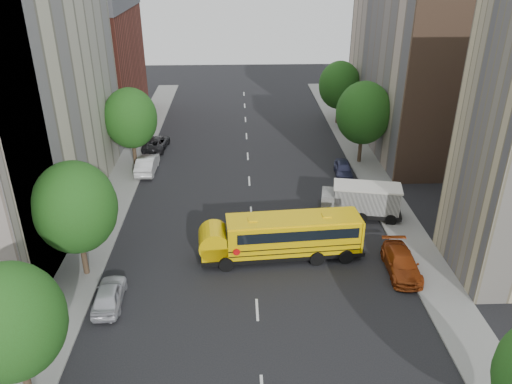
{
  "coord_description": "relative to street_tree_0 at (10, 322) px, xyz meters",
  "views": [
    {
      "loc": [
        -0.95,
        -31.31,
        19.31
      ],
      "look_at": [
        0.31,
        2.0,
        2.83
      ],
      "focal_mm": 35.0,
      "sensor_mm": 36.0,
      "label": 1
    }
  ],
  "objects": [
    {
      "name": "building_left_redbrick",
      "position": [
        -7.0,
        42.0,
        1.86
      ],
      "size": [
        10.0,
        15.0,
        13.0
      ],
      "primitive_type": "cube",
      "color": "maroon",
      "rests_on": "ground"
    },
    {
      "name": "building_right_far",
      "position": [
        29.0,
        34.0,
        4.36
      ],
      "size": [
        10.0,
        22.0,
        18.0
      ],
      "primitive_type": "cube",
      "color": "#B8A18F",
      "rests_on": "ground"
    },
    {
      "name": "sidewalk_right",
      "position": [
        22.5,
        19.0,
        -4.58
      ],
      "size": [
        3.0,
        80.0,
        0.12
      ],
      "primitive_type": "cube",
      "color": "slate",
      "rests_on": "ground"
    },
    {
      "name": "school_bus",
      "position": [
        12.81,
        11.54,
        -2.9
      ],
      "size": [
        11.25,
        3.45,
        3.13
      ],
      "rotation": [
        0.0,
        0.0,
        0.08
      ],
      "color": "black",
      "rests_on": "ground"
    },
    {
      "name": "building_left_cream",
      "position": [
        -7.0,
        20.0,
        5.36
      ],
      "size": [
        10.0,
        26.0,
        20.0
      ],
      "primitive_type": "cube",
      "color": "#B8B494",
      "rests_on": "ground"
    },
    {
      "name": "street_tree_2",
      "position": [
        0.0,
        28.0,
        0.19
      ],
      "size": [
        4.99,
        4.99,
        7.71
      ],
      "color": "#38281C",
      "rests_on": "ground"
    },
    {
      "name": "sidewalk_left",
      "position": [
        -0.5,
        19.0,
        -4.58
      ],
      "size": [
        3.0,
        80.0,
        0.12
      ],
      "primitive_type": "cube",
      "color": "slate",
      "rests_on": "ground"
    },
    {
      "name": "lane_markings",
      "position": [
        11.0,
        24.0,
        -4.64
      ],
      "size": [
        0.15,
        64.0,
        0.01
      ],
      "primitive_type": "cube",
      "color": "silver",
      "rests_on": "ground"
    },
    {
      "name": "street_tree_1",
      "position": [
        0.0,
        10.0,
        0.31
      ],
      "size": [
        5.12,
        5.12,
        7.9
      ],
      "color": "#38281C",
      "rests_on": "ground"
    },
    {
      "name": "safari_truck",
      "position": [
        19.54,
        16.99,
        -3.18
      ],
      "size": [
        6.75,
        3.5,
        2.75
      ],
      "rotation": [
        0.0,
        0.0,
        -0.19
      ],
      "color": "black",
      "rests_on": "ground"
    },
    {
      "name": "parked_car_2",
      "position": [
        1.4,
        32.47,
        -3.98
      ],
      "size": [
        2.62,
        4.94,
        1.32
      ],
      "primitive_type": "imported",
      "rotation": [
        0.0,
        0.0,
        3.05
      ],
      "color": "black",
      "rests_on": "ground"
    },
    {
      "name": "parked_car_4",
      "position": [
        19.8,
        24.92,
        -3.98
      ],
      "size": [
        1.91,
        4.0,
        1.32
      ],
      "primitive_type": "imported",
      "rotation": [
        0.0,
        0.0,
        -0.09
      ],
      "color": "#35385D",
      "rests_on": "ground"
    },
    {
      "name": "street_tree_0",
      "position": [
        0.0,
        0.0,
        0.0
      ],
      "size": [
        4.8,
        4.8,
        7.41
      ],
      "color": "#38281C",
      "rests_on": "ground"
    },
    {
      "name": "parked_car_0",
      "position": [
        2.2,
        6.88,
        -3.95
      ],
      "size": [
        1.8,
        4.12,
        1.38
      ],
      "primitive_type": "imported",
      "rotation": [
        0.0,
        0.0,
        3.18
      ],
      "color": "#BBBAC2",
      "rests_on": "ground"
    },
    {
      "name": "ground",
      "position": [
        11.0,
        14.0,
        -4.64
      ],
      "size": [
        120.0,
        120.0,
        0.0
      ],
      "primitive_type": "plane",
      "color": "black",
      "rests_on": "ground"
    },
    {
      "name": "parked_car_3",
      "position": [
        20.6,
        9.48,
        -3.95
      ],
      "size": [
        2.13,
        4.86,
        1.39
      ],
      "primitive_type": "imported",
      "rotation": [
        0.0,
        0.0,
        -0.04
      ],
      "color": "#8F3812",
      "rests_on": "ground"
    },
    {
      "name": "building_right_sidewall",
      "position": [
        29.0,
        23.0,
        4.36
      ],
      "size": [
        10.1,
        0.3,
        18.0
      ],
      "primitive_type": "cube",
      "color": "brown",
      "rests_on": "ground"
    },
    {
      "name": "street_tree_5",
      "position": [
        22.0,
        40.0,
        0.06
      ],
      "size": [
        4.86,
        4.86,
        7.51
      ],
      "color": "#38281C",
      "rests_on": "ground"
    },
    {
      "name": "parked_car_1",
      "position": [
        1.4,
        26.48,
        -3.86
      ],
      "size": [
        1.74,
        4.77,
        1.56
      ],
      "primitive_type": "imported",
      "rotation": [
        0.0,
        0.0,
        3.12
      ],
      "color": "silver",
      "rests_on": "ground"
    },
    {
      "name": "street_tree_4",
      "position": [
        22.0,
        28.0,
        0.43
      ],
      "size": [
        5.25,
        5.25,
        8.1
      ],
      "color": "#38281C",
      "rests_on": "ground"
    }
  ]
}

